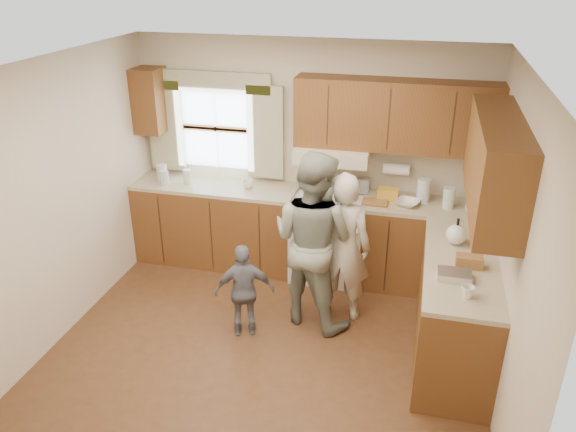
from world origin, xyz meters
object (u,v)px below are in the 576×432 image
(woman_right, at_px, (313,240))
(woman_left, at_px, (342,248))
(child, at_px, (245,291))
(stove, at_px, (329,236))

(woman_right, bearing_deg, woman_left, -136.30)
(woman_left, bearing_deg, child, 31.31)
(child, bearing_deg, woman_left, -167.08)
(stove, xyz_separation_m, woman_right, (-0.01, -0.87, 0.39))
(child, bearing_deg, stove, -132.48)
(woman_left, xyz_separation_m, child, (-0.81, -0.50, -0.29))
(woman_left, height_order, child, woman_left)
(stove, height_order, child, stove)
(woman_right, xyz_separation_m, child, (-0.55, -0.39, -0.40))
(stove, xyz_separation_m, woman_left, (0.25, -0.76, 0.29))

